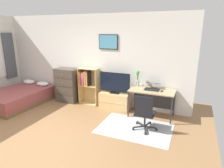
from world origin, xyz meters
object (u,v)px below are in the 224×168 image
(bed, at_px, (19,96))
(tv_stand, at_px, (115,101))
(laptop, at_px, (153,86))
(dresser, at_px, (67,85))
(office_chair, at_px, (144,112))
(television, at_px, (115,83))
(wine_glass, at_px, (141,84))
(bamboo_vase, at_px, (138,78))
(computer_mouse, at_px, (162,91))
(desk, at_px, (153,94))
(bookshelf, at_px, (87,83))

(bed, bearing_deg, tv_stand, 16.80)
(bed, height_order, laptop, laptop)
(dresser, xyz_separation_m, office_chair, (2.76, -0.95, -0.08))
(television, height_order, laptop, television)
(bed, distance_m, dresser, 1.55)
(bed, height_order, wine_glass, wine_glass)
(bamboo_vase, bearing_deg, computer_mouse, -19.50)
(tv_stand, relative_size, wine_glass, 4.93)
(television, distance_m, desk, 1.11)
(dresser, distance_m, wine_glass, 2.48)
(office_chair, bearing_deg, dresser, 160.46)
(dresser, bearing_deg, bookshelf, 5.18)
(office_chair, bearing_deg, bed, 177.05)
(office_chair, height_order, wine_glass, wine_glass)
(dresser, relative_size, television, 1.19)
(wine_glass, bearing_deg, bookshelf, 173.57)
(bamboo_vase, bearing_deg, office_chair, -65.83)
(dresser, distance_m, laptop, 2.74)
(bed, bearing_deg, wine_glass, 11.47)
(bookshelf, relative_size, tv_stand, 1.27)
(dresser, height_order, laptop, dresser)
(wine_glass, bearing_deg, television, 171.15)
(office_chair, distance_m, computer_mouse, 0.89)
(desk, xyz_separation_m, computer_mouse, (0.24, -0.12, 0.15))
(television, height_order, bamboo_vase, bamboo_vase)
(bed, relative_size, desk, 1.76)
(tv_stand, bearing_deg, bamboo_vase, 8.18)
(tv_stand, relative_size, laptop, 2.07)
(laptop, bearing_deg, dresser, 177.91)
(bookshelf, bearing_deg, laptop, -2.09)
(television, relative_size, office_chair, 1.05)
(desk, relative_size, office_chair, 1.35)
(computer_mouse, bearing_deg, television, 174.26)
(tv_stand, distance_m, bamboo_vase, 0.98)
(office_chair, relative_size, bamboo_vase, 2.01)
(bed, xyz_separation_m, dresser, (1.30, 0.78, 0.32))
(dresser, distance_m, bamboo_vase, 2.33)
(bed, xyz_separation_m, office_chair, (4.06, -0.17, 0.24))
(bed, distance_m, television, 3.10)
(bookshelf, relative_size, laptop, 2.64)
(computer_mouse, bearing_deg, laptop, 153.10)
(bed, distance_m, bamboo_vase, 3.77)
(office_chair, relative_size, laptop, 2.01)
(bookshelf, relative_size, desk, 0.98)
(dresser, bearing_deg, television, -0.25)
(tv_stand, bearing_deg, laptop, -1.31)
(bookshelf, xyz_separation_m, wine_glass, (1.75, -0.20, 0.20))
(television, bearing_deg, bamboo_vase, 10.14)
(television, distance_m, bamboo_vase, 0.68)
(dresser, distance_m, tv_stand, 1.68)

